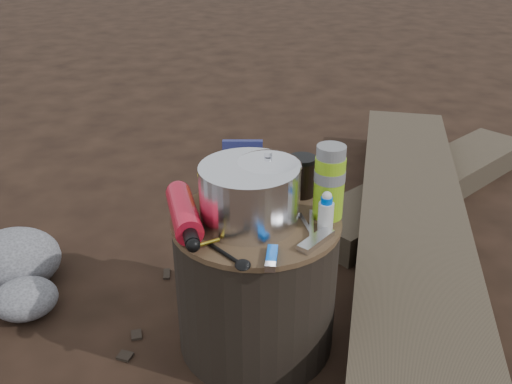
{
  "coord_description": "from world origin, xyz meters",
  "views": [
    {
      "loc": [
        -0.05,
        -1.23,
        1.11
      ],
      "look_at": [
        0.0,
        0.0,
        0.48
      ],
      "focal_mm": 38.6,
      "sensor_mm": 36.0,
      "label": 1
    }
  ],
  "objects_px": {
    "travel_mug": "(302,176)",
    "stump": "(256,282)",
    "fuel_bottle": "(184,212)",
    "thermos": "(329,182)",
    "log_main": "(410,233)",
    "camping_pot": "(268,186)"
  },
  "relations": [
    {
      "from": "fuel_bottle",
      "to": "travel_mug",
      "type": "height_order",
      "value": "travel_mug"
    },
    {
      "from": "camping_pot",
      "to": "travel_mug",
      "type": "relative_size",
      "value": 1.5
    },
    {
      "from": "stump",
      "to": "log_main",
      "type": "xyz_separation_m",
      "value": [
        0.57,
        0.42,
        -0.11
      ]
    },
    {
      "from": "camping_pot",
      "to": "travel_mug",
      "type": "xyz_separation_m",
      "value": [
        0.1,
        0.11,
        -0.03
      ]
    },
    {
      "from": "thermos",
      "to": "log_main",
      "type": "bearing_deg",
      "value": 47.02
    },
    {
      "from": "fuel_bottle",
      "to": "travel_mug",
      "type": "xyz_separation_m",
      "value": [
        0.31,
        0.15,
        0.02
      ]
    },
    {
      "from": "camping_pot",
      "to": "thermos",
      "type": "height_order",
      "value": "thermos"
    },
    {
      "from": "thermos",
      "to": "travel_mug",
      "type": "relative_size",
      "value": 1.73
    },
    {
      "from": "camping_pot",
      "to": "thermos",
      "type": "distance_m",
      "value": 0.16
    },
    {
      "from": "travel_mug",
      "to": "stump",
      "type": "bearing_deg",
      "value": -135.39
    },
    {
      "from": "stump",
      "to": "log_main",
      "type": "relative_size",
      "value": 0.2
    },
    {
      "from": "fuel_bottle",
      "to": "camping_pot",
      "type": "bearing_deg",
      "value": -0.73
    },
    {
      "from": "stump",
      "to": "log_main",
      "type": "bearing_deg",
      "value": 36.27
    },
    {
      "from": "log_main",
      "to": "fuel_bottle",
      "type": "height_order",
      "value": "fuel_bottle"
    },
    {
      "from": "stump",
      "to": "camping_pot",
      "type": "height_order",
      "value": "camping_pot"
    },
    {
      "from": "camping_pot",
      "to": "travel_mug",
      "type": "height_order",
      "value": "camping_pot"
    },
    {
      "from": "stump",
      "to": "fuel_bottle",
      "type": "relative_size",
      "value": 1.54
    },
    {
      "from": "log_main",
      "to": "fuel_bottle",
      "type": "relative_size",
      "value": 7.51
    },
    {
      "from": "fuel_bottle",
      "to": "thermos",
      "type": "height_order",
      "value": "thermos"
    },
    {
      "from": "log_main",
      "to": "thermos",
      "type": "distance_m",
      "value": 0.7
    },
    {
      "from": "fuel_bottle",
      "to": "travel_mug",
      "type": "relative_size",
      "value": 2.55
    },
    {
      "from": "camping_pot",
      "to": "fuel_bottle",
      "type": "distance_m",
      "value": 0.22
    }
  ]
}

